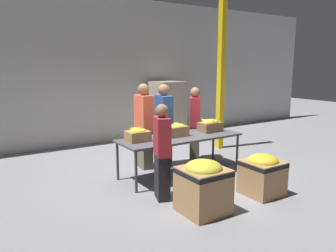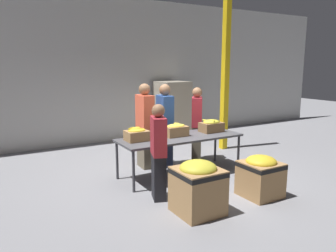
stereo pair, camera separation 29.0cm
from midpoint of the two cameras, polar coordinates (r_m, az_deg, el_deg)
name	(u,v)px [view 1 (the left image)]	position (r m, az deg, el deg)	size (l,w,h in m)	color
ground_plane	(180,174)	(6.67, 0.86, -8.40)	(30.00, 30.00, 0.00)	gray
wall_back	(109,71)	(9.43, -11.12, 9.40)	(16.00, 0.08, 4.00)	#B7B7B2
sorting_table	(180,139)	(6.47, 0.88, -2.27)	(2.49, 0.89, 0.78)	#4C4C51
banana_box_0	(138,135)	(6.09, -6.67, -1.50)	(0.41, 0.34, 0.25)	#A37A4C
banana_box_1	(176,130)	(6.47, 0.09, -0.67)	(0.45, 0.29, 0.26)	#A37A4C
banana_box_2	(210,125)	(6.95, 6.16, 0.13)	(0.47, 0.34, 0.27)	olive
volunteer_0	(195,124)	(7.46, 3.54, 0.27)	(0.44, 0.50, 1.68)	#6B604C
volunteer_1	(164,126)	(7.00, -1.95, -0.01)	(0.31, 0.51, 1.77)	#2D3856
volunteer_2	(144,127)	(6.91, -5.41, -0.11)	(0.27, 0.49, 1.79)	#6B604C
volunteer_3	(162,153)	(5.29, -2.62, -4.69)	(0.34, 0.47, 1.57)	black
donation_bin_0	(203,185)	(4.92, 4.44, -10.22)	(0.65, 0.65, 0.81)	#A37A4C
donation_bin_1	(262,173)	(5.76, 14.70, -7.99)	(0.60, 0.60, 0.70)	#A37A4C
support_pillar	(221,72)	(8.52, 8.28, 9.37)	(0.15, 0.15, 4.00)	yellow
pallet_stack_0	(167,111)	(9.69, -0.99, 2.70)	(0.92, 0.92, 1.69)	olive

